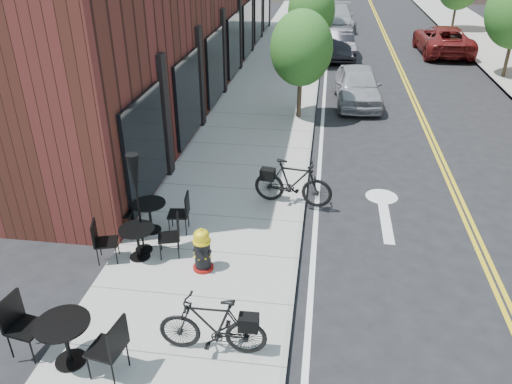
{
  "coord_description": "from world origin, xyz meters",
  "views": [
    {
      "loc": [
        0.31,
        -8.74,
        6.39
      ],
      "look_at": [
        -1.1,
        1.23,
        1.0
      ],
      "focal_mm": 35.0,
      "sensor_mm": 36.0,
      "label": 1
    }
  ],
  "objects_px": {
    "parked_car_b": "(337,43)",
    "fire_hydrant": "(202,250)",
    "bistro_set_a": "(65,336)",
    "bistro_set_c": "(150,213)",
    "parked_car_a": "(358,85)",
    "patio_umbrella": "(136,184)",
    "parked_car_c": "(337,17)",
    "bistro_set_b": "(138,238)",
    "parked_car_far": "(443,40)",
    "bicycle_left": "(212,326)",
    "bicycle_right": "(293,183)"
  },
  "relations": [
    {
      "from": "parked_car_b",
      "to": "bicycle_right",
      "type": "bearing_deg",
      "value": -99.04
    },
    {
      "from": "bistro_set_a",
      "to": "parked_car_c",
      "type": "xyz_separation_m",
      "value": [
        4.3,
        31.08,
        0.13
      ]
    },
    {
      "from": "bistro_set_b",
      "to": "parked_car_a",
      "type": "relative_size",
      "value": 0.41
    },
    {
      "from": "parked_car_a",
      "to": "fire_hydrant",
      "type": "bearing_deg",
      "value": -109.4
    },
    {
      "from": "bicycle_right",
      "to": "bistro_set_a",
      "type": "relative_size",
      "value": 0.97
    },
    {
      "from": "bistro_set_b",
      "to": "parked_car_far",
      "type": "relative_size",
      "value": 0.32
    },
    {
      "from": "bistro_set_b",
      "to": "parked_car_b",
      "type": "distance_m",
      "value": 20.08
    },
    {
      "from": "bistro_set_c",
      "to": "bicycle_left",
      "type": "bearing_deg",
      "value": -63.72
    },
    {
      "from": "parked_car_b",
      "to": "bistro_set_b",
      "type": "bearing_deg",
      "value": -107.23
    },
    {
      "from": "parked_car_c",
      "to": "patio_umbrella",
      "type": "bearing_deg",
      "value": -98.66
    },
    {
      "from": "bistro_set_b",
      "to": "bistro_set_c",
      "type": "distance_m",
      "value": 1.06
    },
    {
      "from": "patio_umbrella",
      "to": "parked_car_a",
      "type": "distance_m",
      "value": 12.5
    },
    {
      "from": "bistro_set_b",
      "to": "parked_car_far",
      "type": "bearing_deg",
      "value": 48.15
    },
    {
      "from": "bistro_set_a",
      "to": "parked_car_b",
      "type": "relative_size",
      "value": 0.45
    },
    {
      "from": "bistro_set_a",
      "to": "patio_umbrella",
      "type": "bearing_deg",
      "value": 97.57
    },
    {
      "from": "bicycle_right",
      "to": "bistro_set_b",
      "type": "relative_size",
      "value": 1.12
    },
    {
      "from": "bicycle_right",
      "to": "bistro_set_b",
      "type": "xyz_separation_m",
      "value": [
        -3.05,
        -2.78,
        -0.13
      ]
    },
    {
      "from": "bicycle_left",
      "to": "bistro_set_b",
      "type": "xyz_separation_m",
      "value": [
        -2.13,
        2.38,
        -0.07
      ]
    },
    {
      "from": "fire_hydrant",
      "to": "parked_car_far",
      "type": "distance_m",
      "value": 23.13
    },
    {
      "from": "bistro_set_c",
      "to": "parked_car_c",
      "type": "relative_size",
      "value": 0.33
    },
    {
      "from": "fire_hydrant",
      "to": "bistro_set_b",
      "type": "xyz_separation_m",
      "value": [
        -1.44,
        0.21,
        0.01
      ]
    },
    {
      "from": "patio_umbrella",
      "to": "parked_car_c",
      "type": "height_order",
      "value": "patio_umbrella"
    },
    {
      "from": "patio_umbrella",
      "to": "bicycle_right",
      "type": "bearing_deg",
      "value": 39.64
    },
    {
      "from": "parked_car_a",
      "to": "parked_car_c",
      "type": "xyz_separation_m",
      "value": [
        -0.8,
        16.46,
        0.06
      ]
    },
    {
      "from": "patio_umbrella",
      "to": "parked_car_c",
      "type": "relative_size",
      "value": 0.42
    },
    {
      "from": "bistro_set_c",
      "to": "patio_umbrella",
      "type": "relative_size",
      "value": 0.79
    },
    {
      "from": "bistro_set_a",
      "to": "parked_car_a",
      "type": "xyz_separation_m",
      "value": [
        5.1,
        14.62,
        0.07
      ]
    },
    {
      "from": "patio_umbrella",
      "to": "parked_car_b",
      "type": "relative_size",
      "value": 0.5
    },
    {
      "from": "bicycle_right",
      "to": "bistro_set_a",
      "type": "bearing_deg",
      "value": 159.16
    },
    {
      "from": "bicycle_right",
      "to": "parked_car_a",
      "type": "height_order",
      "value": "parked_car_a"
    },
    {
      "from": "bistro_set_a",
      "to": "parked_car_c",
      "type": "relative_size",
      "value": 0.38
    },
    {
      "from": "patio_umbrella",
      "to": "parked_car_far",
      "type": "height_order",
      "value": "patio_umbrella"
    },
    {
      "from": "parked_car_a",
      "to": "parked_car_far",
      "type": "bearing_deg",
      "value": 59.6
    },
    {
      "from": "parked_car_b",
      "to": "parked_car_c",
      "type": "height_order",
      "value": "parked_car_c"
    },
    {
      "from": "parked_car_a",
      "to": "parked_car_b",
      "type": "height_order",
      "value": "parked_car_b"
    },
    {
      "from": "bistro_set_a",
      "to": "bistro_set_b",
      "type": "bearing_deg",
      "value": 97.38
    },
    {
      "from": "parked_car_a",
      "to": "parked_car_c",
      "type": "relative_size",
      "value": 0.79
    },
    {
      "from": "bicycle_left",
      "to": "patio_umbrella",
      "type": "bearing_deg",
      "value": -142.15
    },
    {
      "from": "parked_car_b",
      "to": "fire_hydrant",
      "type": "bearing_deg",
      "value": -103.08
    },
    {
      "from": "patio_umbrella",
      "to": "parked_car_far",
      "type": "relative_size",
      "value": 0.41
    },
    {
      "from": "patio_umbrella",
      "to": "parked_car_a",
      "type": "xyz_separation_m",
      "value": [
        4.98,
        11.42,
        -1.03
      ]
    },
    {
      "from": "parked_car_b",
      "to": "parked_car_c",
      "type": "distance_m",
      "value": 8.49
    },
    {
      "from": "patio_umbrella",
      "to": "parked_car_b",
      "type": "xyz_separation_m",
      "value": [
        4.18,
        19.39,
        -1.0
      ]
    },
    {
      "from": "patio_umbrella",
      "to": "parked_car_c",
      "type": "xyz_separation_m",
      "value": [
        4.18,
        27.88,
        -0.97
      ]
    },
    {
      "from": "bistro_set_b",
      "to": "parked_car_far",
      "type": "distance_m",
      "value": 23.51
    },
    {
      "from": "fire_hydrant",
      "to": "bistro_set_b",
      "type": "distance_m",
      "value": 1.45
    },
    {
      "from": "fire_hydrant",
      "to": "bistro_set_c",
      "type": "xyz_separation_m",
      "value": [
        -1.53,
        1.26,
        0.02
      ]
    },
    {
      "from": "bicycle_left",
      "to": "parked_car_c",
      "type": "height_order",
      "value": "parked_car_c"
    },
    {
      "from": "parked_car_far",
      "to": "bistro_set_a",
      "type": "bearing_deg",
      "value": 65.67
    },
    {
      "from": "bicycle_left",
      "to": "bicycle_right",
      "type": "xyz_separation_m",
      "value": [
        0.92,
        5.17,
        0.06
      ]
    }
  ]
}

